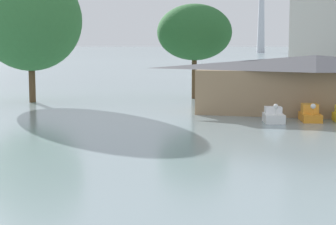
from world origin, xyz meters
name	(u,v)px	position (x,y,z in m)	size (l,w,h in m)	color
pedal_boat_white	(274,116)	(4.95, 32.71, 0.47)	(1.89, 2.54, 1.49)	white
pedal_boat_orange	(310,114)	(7.60, 34.18, 0.51)	(1.85, 2.90, 1.45)	orange
boathouse	(315,84)	(7.95, 38.56, 2.56)	(20.72, 6.60, 4.91)	#9E7F5B
shoreline_tree_tall_left	(30,20)	(-19.47, 41.81, 8.11)	(10.16, 10.16, 13.11)	brown
shoreline_tree_mid	(194,32)	(-4.48, 49.39, 7.02)	(7.90, 7.90, 9.99)	brown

